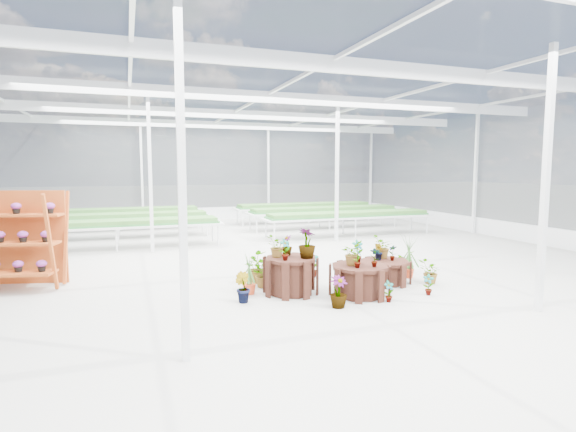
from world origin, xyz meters
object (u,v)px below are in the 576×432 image
object	(u,v)px
plinth_low	(385,272)
shelf_rack	(13,240)
plinth_mid	(359,280)
plinth_tall	(291,275)

from	to	relation	value
plinth_low	shelf_rack	xyz separation A→B (m)	(-7.40, 2.14, 0.76)
plinth_mid	plinth_low	distance (m)	1.22
plinth_tall	plinth_low	world-z (taller)	plinth_tall
plinth_low	shelf_rack	world-z (taller)	shelf_rack
plinth_tall	shelf_rack	distance (m)	5.70
plinth_tall	plinth_low	size ratio (longest dim) A/B	0.98
plinth_low	plinth_mid	bearing A→B (deg)	-145.01
shelf_rack	plinth_tall	bearing A→B (deg)	-8.71
plinth_low	shelf_rack	distance (m)	7.74
plinth_tall	plinth_low	bearing A→B (deg)	2.60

